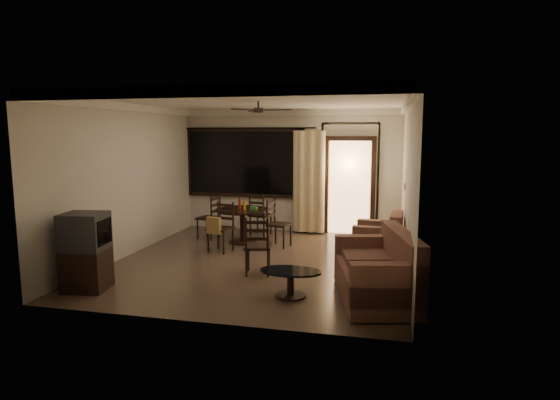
% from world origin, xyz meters
% --- Properties ---
extents(ground, '(5.50, 5.50, 0.00)m').
position_xyz_m(ground, '(0.00, 0.00, 0.00)').
color(ground, '#7F6651').
rests_on(ground, ground).
extents(room_shell, '(5.50, 6.70, 5.50)m').
position_xyz_m(room_shell, '(0.59, 1.77, 1.83)').
color(room_shell, beige).
rests_on(room_shell, ground).
extents(dining_table, '(1.12, 1.12, 0.92)m').
position_xyz_m(dining_table, '(-0.73, 1.36, 0.56)').
color(dining_table, black).
rests_on(dining_table, ground).
extents(dining_chair_west, '(0.50, 0.50, 0.95)m').
position_xyz_m(dining_chair_west, '(-1.55, 1.54, 0.28)').
color(dining_chair_west, black).
rests_on(dining_chair_west, ground).
extents(dining_chair_east, '(0.50, 0.50, 0.95)m').
position_xyz_m(dining_chair_east, '(0.08, 1.18, 0.28)').
color(dining_chair_east, black).
rests_on(dining_chair_east, ground).
extents(dining_chair_south, '(0.50, 0.54, 0.95)m').
position_xyz_m(dining_chair_south, '(-0.92, 0.53, 0.31)').
color(dining_chair_south, black).
rests_on(dining_chair_south, ground).
extents(dining_chair_north, '(0.50, 0.50, 0.95)m').
position_xyz_m(dining_chair_north, '(-0.56, 2.13, 0.28)').
color(dining_chair_north, black).
rests_on(dining_chair_north, ground).
extents(tv_cabinet, '(0.67, 0.61, 1.13)m').
position_xyz_m(tv_cabinet, '(-2.05, -1.99, 0.57)').
color(tv_cabinet, black).
rests_on(tv_cabinet, ground).
extents(sofa, '(1.28, 1.89, 0.93)m').
position_xyz_m(sofa, '(2.12, -1.46, 0.37)').
color(sofa, '#472321').
rests_on(sofa, ground).
extents(armchair, '(0.89, 0.89, 0.83)m').
position_xyz_m(armchair, '(2.10, 0.65, 0.34)').
color(armchair, '#472321').
rests_on(armchair, ground).
extents(coffee_table, '(0.86, 0.52, 0.38)m').
position_xyz_m(coffee_table, '(0.90, -1.63, 0.25)').
color(coffee_table, black).
rests_on(coffee_table, ground).
extents(side_chair, '(0.50, 0.50, 0.95)m').
position_xyz_m(side_chair, '(0.17, -0.71, 0.28)').
color(side_chair, black).
rests_on(side_chair, ground).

